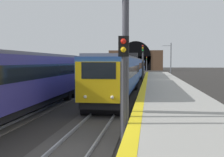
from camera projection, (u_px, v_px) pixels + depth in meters
The scene contains 12 objects.
ground_plane at pixel (69, 156), 10.37m from camera, with size 320.00×320.00×0.00m, color #282623.
platform_right at pixel (197, 146), 9.77m from camera, with size 112.00×4.77×1.05m, color #9E9B93.
platform_right_edge_strip at pixel (133, 129), 10.02m from camera, with size 112.00×0.50×0.01m, color yellow.
track_main_line at pixel (69, 155), 10.36m from camera, with size 160.00×3.03×0.21m.
train_main_approaching at pixel (132, 69), 47.17m from camera, with size 61.85×3.03×4.75m.
train_adjacent_platform at pixel (67, 73), 28.22m from camera, with size 39.05×2.95×3.91m.
railway_signal_near at pixel (124, 83), 10.75m from camera, with size 0.39×0.38×4.29m.
railway_signal_mid at pixel (143, 61), 40.48m from camera, with size 0.39×0.38×5.72m.
railway_signal_far at pixel (147, 63), 89.13m from camera, with size 0.39×0.38×4.97m.
overhead_signal_gantry at pixel (24, 5), 12.50m from camera, with size 0.70×9.00×7.69m.
tunnel_portal at pixel (136, 60), 112.43m from camera, with size 3.09×20.66×11.57m.
catenary_mast_near at pixel (171, 60), 60.91m from camera, with size 0.22×1.89×7.26m.
Camera 1 is at (-9.91, -2.81, 3.36)m, focal length 46.85 mm.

